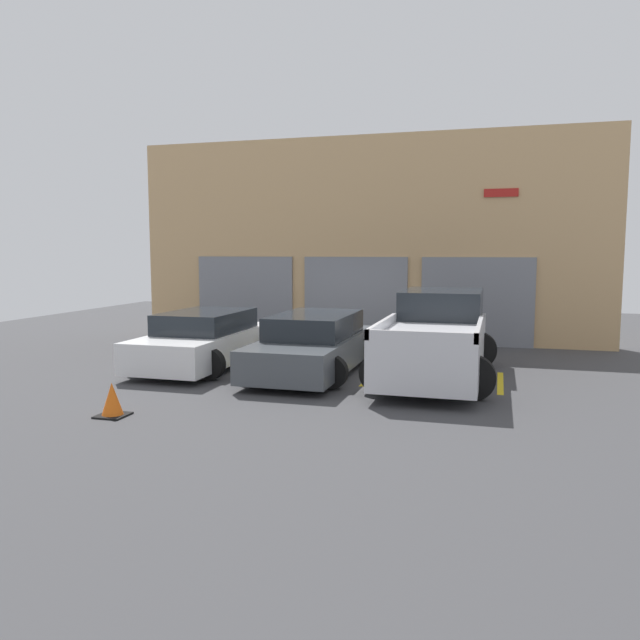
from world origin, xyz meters
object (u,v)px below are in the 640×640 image
at_px(sedan_white, 205,340).
at_px(traffic_cone, 112,401).
at_px(sedan_side, 314,345).
at_px(pickup_truck, 437,338).

bearing_deg(sedan_white, traffic_cone, -82.92).
height_order(sedan_side, traffic_cone, sedan_side).
xyz_separation_m(pickup_truck, sedan_white, (-5.23, -0.26, -0.23)).
bearing_deg(pickup_truck, sedan_white, -177.19).
bearing_deg(traffic_cone, sedan_white, 97.08).
height_order(sedan_white, sedan_side, sedan_side).
bearing_deg(sedan_side, traffic_cone, -115.24).
distance_m(sedan_white, sedan_side, 2.61).
bearing_deg(sedan_side, pickup_truck, 5.51).
bearing_deg(pickup_truck, traffic_cone, -135.26).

